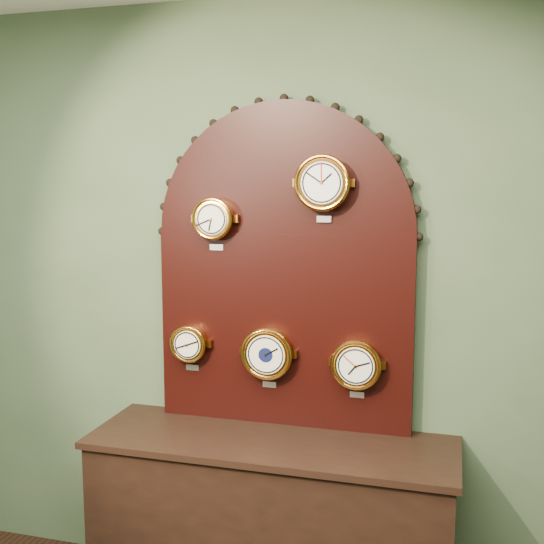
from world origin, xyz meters
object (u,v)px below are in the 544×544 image
(display_board, at_px, (284,256))
(tide_clock, at_px, (357,364))
(hygrometer, at_px, (190,343))
(roman_clock, at_px, (214,219))
(arabic_clock, at_px, (323,183))
(shop_counter, at_px, (271,530))
(barometer, at_px, (267,353))

(display_board, relative_size, tide_clock, 5.50)
(display_board, height_order, hygrometer, display_board)
(display_board, xyz_separation_m, roman_clock, (-0.32, -0.07, 0.17))
(roman_clock, relative_size, hygrometer, 1.06)
(arabic_clock, distance_m, hygrometer, 0.99)
(arabic_clock, bearing_deg, display_board, 160.88)
(shop_counter, relative_size, roman_clock, 6.47)
(arabic_clock, bearing_deg, barometer, -179.99)
(display_board, relative_size, barometer, 5.18)
(hygrometer, bearing_deg, tide_clock, -0.09)
(tide_clock, bearing_deg, barometer, -179.92)
(roman_clock, xyz_separation_m, barometer, (0.26, -0.00, -0.62))
(roman_clock, relative_size, arabic_clock, 0.83)
(display_board, height_order, roman_clock, display_board)
(hygrometer, relative_size, barometer, 0.79)
(roman_clock, distance_m, hygrometer, 0.61)
(arabic_clock, height_order, tide_clock, arabic_clock)
(roman_clock, bearing_deg, tide_clock, -0.07)
(roman_clock, xyz_separation_m, arabic_clock, (0.51, -0.00, 0.16))
(hygrometer, bearing_deg, arabic_clock, -0.16)
(roman_clock, distance_m, tide_clock, 0.93)
(shop_counter, height_order, arabic_clock, arabic_clock)
(roman_clock, bearing_deg, arabic_clock, -0.15)
(arabic_clock, xyz_separation_m, barometer, (-0.25, -0.00, -0.78))
(shop_counter, relative_size, barometer, 5.41)
(shop_counter, xyz_separation_m, barometer, (-0.06, 0.15, 0.78))
(roman_clock, height_order, arabic_clock, arabic_clock)
(roman_clock, bearing_deg, shop_counter, -26.01)
(roman_clock, distance_m, barometer, 0.67)
(roman_clock, distance_m, arabic_clock, 0.54)
(display_board, xyz_separation_m, tide_clock, (0.35, -0.07, -0.47))
(tide_clock, bearing_deg, hygrometer, 179.91)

